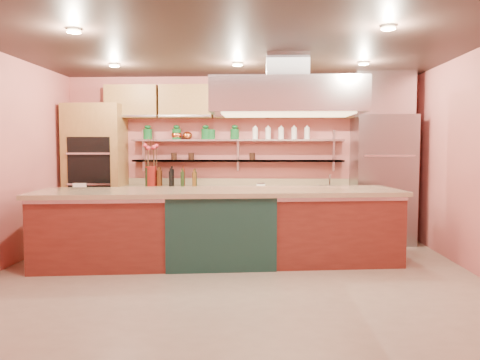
{
  "coord_description": "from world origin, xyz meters",
  "views": [
    {
      "loc": [
        0.3,
        -5.63,
        1.58
      ],
      "look_at": [
        0.04,
        1.0,
        1.12
      ],
      "focal_mm": 35.0,
      "sensor_mm": 36.0,
      "label": 1
    }
  ],
  "objects_px": {
    "flower_vase": "(151,176)",
    "kitchen_scale": "(261,184)",
    "green_canister": "(211,134)",
    "island": "(220,226)",
    "refrigerator": "(382,180)",
    "copper_kettle": "(187,135)"
  },
  "relations": [
    {
      "from": "flower_vase",
      "to": "kitchen_scale",
      "type": "relative_size",
      "value": 2.34
    },
    {
      "from": "green_canister",
      "to": "flower_vase",
      "type": "bearing_deg",
      "value": -167.49
    },
    {
      "from": "island",
      "to": "refrigerator",
      "type": "bearing_deg",
      "value": 22.8
    },
    {
      "from": "flower_vase",
      "to": "copper_kettle",
      "type": "xyz_separation_m",
      "value": [
        0.59,
        0.22,
        0.68
      ]
    },
    {
      "from": "flower_vase",
      "to": "green_canister",
      "type": "distance_m",
      "value": 1.23
    },
    {
      "from": "refrigerator",
      "to": "island",
      "type": "relative_size",
      "value": 0.44
    },
    {
      "from": "island",
      "to": "copper_kettle",
      "type": "height_order",
      "value": "copper_kettle"
    },
    {
      "from": "flower_vase",
      "to": "copper_kettle",
      "type": "relative_size",
      "value": 1.99
    },
    {
      "from": "flower_vase",
      "to": "green_canister",
      "type": "bearing_deg",
      "value": 12.51
    },
    {
      "from": "flower_vase",
      "to": "copper_kettle",
      "type": "bearing_deg",
      "value": 20.59
    },
    {
      "from": "refrigerator",
      "to": "flower_vase",
      "type": "height_order",
      "value": "refrigerator"
    },
    {
      "from": "copper_kettle",
      "to": "green_canister",
      "type": "height_order",
      "value": "green_canister"
    },
    {
      "from": "island",
      "to": "green_canister",
      "type": "bearing_deg",
      "value": 92.81
    },
    {
      "from": "kitchen_scale",
      "to": "copper_kettle",
      "type": "xyz_separation_m",
      "value": [
        -1.26,
        0.22,
        0.81
      ]
    },
    {
      "from": "island",
      "to": "copper_kettle",
      "type": "xyz_separation_m",
      "value": [
        -0.69,
        1.69,
        1.28
      ]
    },
    {
      "from": "island",
      "to": "flower_vase",
      "type": "height_order",
      "value": "flower_vase"
    },
    {
      "from": "copper_kettle",
      "to": "refrigerator",
      "type": "bearing_deg",
      "value": -4.03
    },
    {
      "from": "copper_kettle",
      "to": "green_canister",
      "type": "relative_size",
      "value": 1.0
    },
    {
      "from": "copper_kettle",
      "to": "green_canister",
      "type": "bearing_deg",
      "value": 0.0
    },
    {
      "from": "copper_kettle",
      "to": "green_canister",
      "type": "xyz_separation_m",
      "value": [
        0.41,
        0.0,
        0.02
      ]
    },
    {
      "from": "kitchen_scale",
      "to": "green_canister",
      "type": "xyz_separation_m",
      "value": [
        -0.85,
        0.22,
        0.83
      ]
    },
    {
      "from": "kitchen_scale",
      "to": "green_canister",
      "type": "relative_size",
      "value": 0.85
    }
  ]
}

